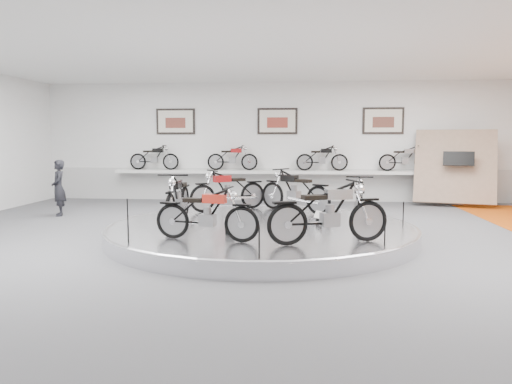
# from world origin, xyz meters

# --- Properties ---
(floor) EXTENTS (16.00, 16.00, 0.00)m
(floor) POSITION_xyz_m (0.00, 0.00, 0.00)
(floor) COLOR #525254
(floor) RESTS_ON ground
(ceiling) EXTENTS (16.00, 16.00, 0.00)m
(ceiling) POSITION_xyz_m (0.00, 0.00, 4.00)
(ceiling) COLOR white
(ceiling) RESTS_ON wall_back
(wall_back) EXTENTS (16.00, 0.00, 16.00)m
(wall_back) POSITION_xyz_m (0.00, 7.00, 2.00)
(wall_back) COLOR white
(wall_back) RESTS_ON floor
(wall_front) EXTENTS (16.00, 0.00, 16.00)m
(wall_front) POSITION_xyz_m (0.00, -7.00, 2.00)
(wall_front) COLOR white
(wall_front) RESTS_ON floor
(dado_band) EXTENTS (15.68, 0.04, 1.10)m
(dado_band) POSITION_xyz_m (0.00, 6.98, 0.55)
(dado_band) COLOR #BCBCBA
(dado_band) RESTS_ON floor
(display_platform) EXTENTS (6.40, 6.40, 0.30)m
(display_platform) POSITION_xyz_m (0.00, 0.30, 0.15)
(display_platform) COLOR silver
(display_platform) RESTS_ON floor
(platform_rim) EXTENTS (6.40, 6.40, 0.10)m
(platform_rim) POSITION_xyz_m (0.00, 0.30, 0.27)
(platform_rim) COLOR #B2B2BA
(platform_rim) RESTS_ON display_platform
(shelf) EXTENTS (11.00, 0.55, 0.10)m
(shelf) POSITION_xyz_m (0.00, 6.70, 1.00)
(shelf) COLOR silver
(shelf) RESTS_ON wall_back
(poster_left) EXTENTS (1.35, 0.06, 0.88)m
(poster_left) POSITION_xyz_m (-3.50, 6.96, 2.70)
(poster_left) COLOR silver
(poster_left) RESTS_ON wall_back
(poster_center) EXTENTS (1.35, 0.06, 0.88)m
(poster_center) POSITION_xyz_m (0.00, 6.96, 2.70)
(poster_center) COLOR silver
(poster_center) RESTS_ON wall_back
(poster_right) EXTENTS (1.35, 0.06, 0.88)m
(poster_right) POSITION_xyz_m (3.50, 6.96, 2.70)
(poster_right) COLOR silver
(poster_right) RESTS_ON wall_back
(display_panel) EXTENTS (2.56, 1.52, 2.30)m
(display_panel) POSITION_xyz_m (5.60, 6.10, 1.25)
(display_panel) COLOR #9F816A
(display_panel) RESTS_ON floor
(shelf_bike_a) EXTENTS (1.22, 0.43, 0.73)m
(shelf_bike_a) POSITION_xyz_m (-4.20, 6.70, 1.42)
(shelf_bike_a) COLOR black
(shelf_bike_a) RESTS_ON shelf
(shelf_bike_b) EXTENTS (1.22, 0.43, 0.73)m
(shelf_bike_b) POSITION_xyz_m (-1.50, 6.70, 1.42)
(shelf_bike_b) COLOR maroon
(shelf_bike_b) RESTS_ON shelf
(shelf_bike_c) EXTENTS (1.22, 0.43, 0.73)m
(shelf_bike_c) POSITION_xyz_m (1.50, 6.70, 1.42)
(shelf_bike_c) COLOR black
(shelf_bike_c) RESTS_ON shelf
(shelf_bike_d) EXTENTS (1.22, 0.43, 0.73)m
(shelf_bike_d) POSITION_xyz_m (4.20, 6.70, 1.42)
(shelf_bike_d) COLOR #A3A4A7
(shelf_bike_d) RESTS_ON shelf
(bike_a) EXTENTS (0.78, 1.74, 0.99)m
(bike_a) POSITION_xyz_m (2.04, 0.53, 0.80)
(bike_a) COLOR black
(bike_a) RESTS_ON display_platform
(bike_b) EXTENTS (1.82, 1.61, 1.06)m
(bike_b) POSITION_xyz_m (0.67, 2.26, 0.83)
(bike_b) COLOR black
(bike_b) RESTS_ON display_platform
(bike_c) EXTENTS (1.81, 1.52, 1.04)m
(bike_c) POSITION_xyz_m (-1.00, 2.37, 0.82)
(bike_c) COLOR maroon
(bike_c) RESTS_ON display_platform
(bike_d) EXTENTS (0.71, 1.86, 1.08)m
(bike_d) POSITION_xyz_m (-1.80, 0.42, 0.84)
(bike_d) COLOR black
(bike_d) RESTS_ON display_platform
(bike_e) EXTENTS (1.72, 0.87, 0.96)m
(bike_e) POSITION_xyz_m (-0.83, -1.41, 0.78)
(bike_e) COLOR red
(bike_e) RESTS_ON display_platform
(bike_f) EXTENTS (1.97, 1.23, 1.09)m
(bike_f) POSITION_xyz_m (1.30, -1.47, 0.85)
(bike_f) COLOR #A3A4A7
(bike_f) RESTS_ON display_platform
(visitor) EXTENTS (0.59, 0.67, 1.53)m
(visitor) POSITION_xyz_m (-5.77, 3.00, 0.77)
(visitor) COLOR black
(visitor) RESTS_ON floor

